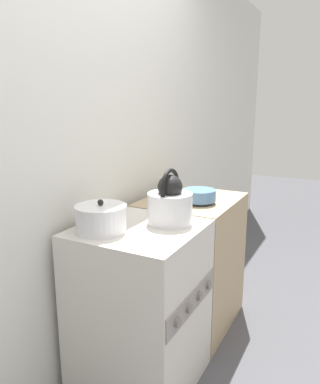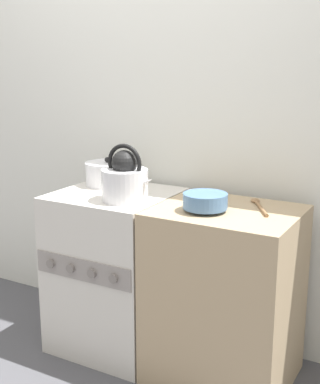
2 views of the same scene
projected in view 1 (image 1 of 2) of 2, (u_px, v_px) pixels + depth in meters
The scene contains 7 objects.
wall_back at pixel (77, 138), 1.86m from camera, with size 7.00×0.06×2.50m.
stove at pixel (140, 306), 1.89m from camera, with size 0.57×0.59×0.84m.
counter at pixel (191, 261), 2.42m from camera, with size 0.65×0.54×0.84m.
kettle at pixel (170, 203), 1.84m from camera, with size 0.27×0.22×0.28m.
cooking_pot at pixel (101, 218), 1.73m from camera, with size 0.24×0.24×0.15m.
enamel_bowl at pixel (199, 195), 2.21m from camera, with size 0.20×0.20×0.08m.
wooden_spoon at pixel (183, 192), 2.47m from camera, with size 0.17×0.26×0.02m.
Camera 1 is at (-1.46, -0.60, 1.42)m, focal length 35.00 mm.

